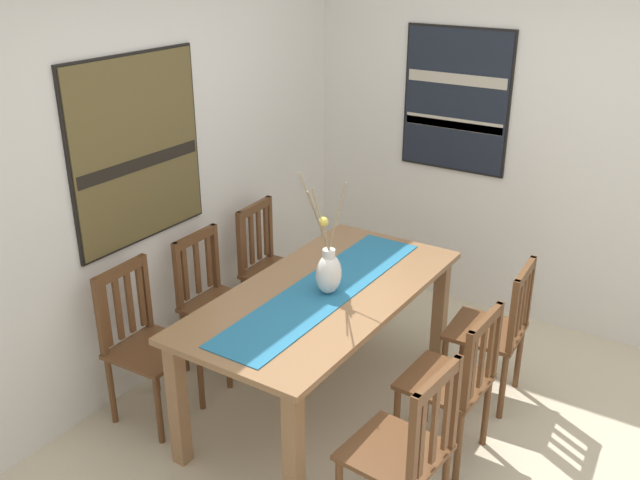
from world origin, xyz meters
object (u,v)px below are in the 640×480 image
(centerpiece_vase, at_px, (328,270))
(chair_3, at_px, (144,342))
(chair_0, at_px, (405,451))
(chair_1, at_px, (215,300))
(dining_table, at_px, (324,308))
(chair_2, at_px, (495,329))
(chair_4, at_px, (454,381))
(painting_on_side_wall, at_px, (456,100))
(chair_5, at_px, (272,266))
(painting_on_back_wall, at_px, (137,150))

(centerpiece_vase, height_order, chair_3, centerpiece_vase)
(chair_0, relative_size, chair_1, 1.04)
(dining_table, relative_size, chair_2, 2.02)
(chair_4, bearing_deg, painting_on_side_wall, 25.04)
(chair_4, bearing_deg, chair_5, 70.06)
(chair_3, height_order, painting_on_side_wall, painting_on_side_wall)
(chair_4, bearing_deg, chair_2, 0.57)
(centerpiece_vase, bearing_deg, dining_table, 77.84)
(centerpiece_vase, xyz_separation_m, painting_on_side_wall, (1.73, 0.03, 0.63))
(chair_5, bearing_deg, centerpiece_vase, -125.31)
(chair_2, bearing_deg, painting_on_back_wall, 115.47)
(dining_table, xyz_separation_m, chair_0, (-0.64, -0.85, -0.18))
(chair_1, relative_size, chair_3, 0.97)
(centerpiece_vase, height_order, chair_2, centerpiece_vase)
(chair_1, relative_size, chair_4, 1.01)
(painting_on_side_wall, bearing_deg, centerpiece_vase, -179.17)
(painting_on_back_wall, bearing_deg, chair_2, -64.53)
(chair_3, xyz_separation_m, chair_4, (0.62, -1.63, -0.02))
(chair_2, relative_size, painting_on_side_wall, 0.89)
(dining_table, distance_m, painting_on_side_wall, 1.94)
(chair_0, distance_m, painting_on_back_wall, 2.22)
(chair_4, relative_size, painting_on_side_wall, 0.88)
(dining_table, bearing_deg, centerpiece_vase, -102.16)
(chair_2, relative_size, painting_on_back_wall, 0.83)
(chair_1, height_order, chair_2, chair_1)
(chair_1, bearing_deg, chair_0, -111.08)
(chair_3, xyz_separation_m, painting_on_back_wall, (0.34, 0.27, 1.01))
(chair_0, height_order, chair_5, chair_0)
(centerpiece_vase, relative_size, chair_1, 0.79)
(chair_5, bearing_deg, painting_on_back_wall, 162.42)
(chair_2, xyz_separation_m, chair_4, (-0.62, -0.01, -0.01))
(centerpiece_vase, height_order, painting_on_side_wall, painting_on_side_wall)
(centerpiece_vase, bearing_deg, chair_0, -127.85)
(chair_1, bearing_deg, chair_3, -179.29)
(dining_table, height_order, chair_3, chair_3)
(chair_2, height_order, painting_on_back_wall, painting_on_back_wall)
(chair_5, height_order, painting_on_side_wall, painting_on_side_wall)
(chair_0, bearing_deg, chair_3, 89.20)
(chair_1, bearing_deg, painting_on_side_wall, -26.15)
(dining_table, distance_m, chair_3, 1.04)
(chair_0, distance_m, chair_3, 1.67)
(chair_3, bearing_deg, dining_table, -53.11)
(chair_2, xyz_separation_m, painting_on_side_wall, (1.09, 0.79, 1.07))
(painting_on_side_wall, bearing_deg, dining_table, 179.61)
(centerpiece_vase, xyz_separation_m, chair_1, (0.02, 0.87, -0.44))
(chair_2, bearing_deg, dining_table, 128.03)
(centerpiece_vase, bearing_deg, chair_3, 125.34)
(chair_0, bearing_deg, dining_table, 53.03)
(chair_4, distance_m, painting_on_side_wall, 2.18)
(dining_table, distance_m, centerpiece_vase, 0.26)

